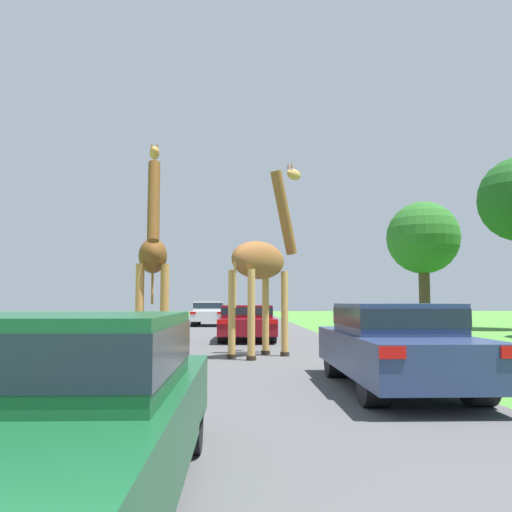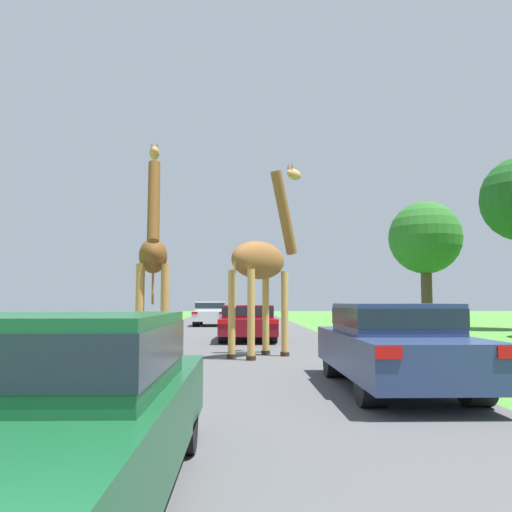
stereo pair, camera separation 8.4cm
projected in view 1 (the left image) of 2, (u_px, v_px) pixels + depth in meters
road at (228, 327)px, 29.95m from camera, size 8.18×120.00×0.00m
giraffe_near_road at (262, 262)px, 13.77m from camera, size 2.20×2.35×5.21m
giraffe_companion at (153, 260)px, 14.27m from camera, size 1.09×2.74×5.30m
car_lead_maroon at (43, 404)px, 3.62m from camera, size 1.94×4.52×1.30m
car_queue_right at (246, 321)px, 19.30m from camera, size 1.95×4.23×1.25m
car_queue_left at (209, 313)px, 31.37m from camera, size 1.82×4.27×1.40m
car_far_ahead at (395, 343)px, 8.60m from camera, size 1.74×4.71×1.35m
tree_mid_field at (423, 239)px, 31.67m from camera, size 4.22×4.22×7.23m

